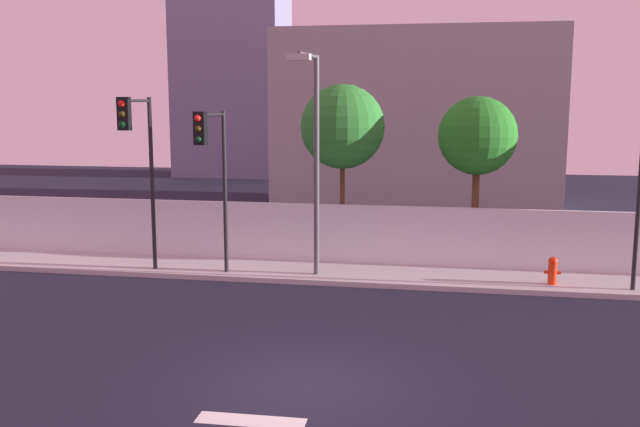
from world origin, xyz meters
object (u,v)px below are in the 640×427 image
at_px(roadside_tree_leftmost, 343,127).
at_px(traffic_light_right, 138,147).
at_px(traffic_light_left, 212,157).
at_px(street_lamp_curbside, 314,146).
at_px(fire_hydrant, 553,270).
at_px(roadside_tree_midleft, 477,137).

bearing_deg(roadside_tree_leftmost, traffic_light_right, -145.45).
height_order(traffic_light_left, roadside_tree_leftmost, roadside_tree_leftmost).
bearing_deg(street_lamp_curbside, roadside_tree_leftmost, 82.88).
bearing_deg(traffic_light_left, roadside_tree_leftmost, 48.52).
bearing_deg(roadside_tree_leftmost, traffic_light_left, -131.48).
relative_size(traffic_light_left, roadside_tree_leftmost, 0.83).
distance_m(traffic_light_right, roadside_tree_leftmost, 6.45).
xyz_separation_m(street_lamp_curbside, roadside_tree_leftmost, (0.37, 2.95, 0.44)).
relative_size(traffic_light_left, traffic_light_right, 0.92).
distance_m(traffic_light_right, street_lamp_curbside, 4.98).
bearing_deg(roadside_tree_leftmost, fire_hydrant, -23.15).
bearing_deg(fire_hydrant, traffic_light_right, -175.15).
bearing_deg(roadside_tree_leftmost, street_lamp_curbside, -97.12).
bearing_deg(traffic_light_right, roadside_tree_leftmost, 34.55).
bearing_deg(street_lamp_curbside, roadside_tree_midleft, 32.79).
bearing_deg(roadside_tree_leftmost, roadside_tree_midleft, 0.00).
distance_m(traffic_light_left, roadside_tree_midleft, 8.18).
xyz_separation_m(traffic_light_right, fire_hydrant, (11.54, 0.98, -3.30)).
xyz_separation_m(fire_hydrant, roadside_tree_leftmost, (-6.24, 2.67, 3.75)).
bearing_deg(street_lamp_curbside, fire_hydrant, 2.41).
bearing_deg(traffic_light_left, roadside_tree_midleft, 25.83).
bearing_deg(fire_hydrant, traffic_light_left, -174.58).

